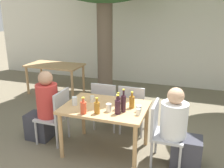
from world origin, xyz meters
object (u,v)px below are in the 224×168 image
at_px(drinking_glass_3, 109,108).
at_px(amber_bottle_5, 132,102).
at_px(drinking_glass_4, 75,101).
at_px(wine_bottle_3, 123,103).
at_px(drinking_glass_2, 138,112).
at_px(drinking_glass_1, 139,109).
at_px(person_seated_1, 179,132).
at_px(amber_bottle_4, 97,107).
at_px(patio_chair_3, 133,107).
at_px(patio_chair_0, 56,114).
at_px(dining_table_back, 55,68).
at_px(patio_chair_1, 162,130).
at_px(drinking_glass_0, 92,99).
at_px(person_seated_0, 44,110).
at_px(patio_chair_2, 106,103).
at_px(wine_bottle_1, 118,106).
at_px(wine_bottle_0, 118,103).
at_px(dining_table_front, 105,112).
at_px(soda_bottle_2, 83,107).

bearing_deg(drinking_glass_3, amber_bottle_5, 40.68).
bearing_deg(drinking_glass_4, drinking_glass_3, -6.23).
height_order(wine_bottle_3, drinking_glass_2, wine_bottle_3).
bearing_deg(drinking_glass_1, person_seated_1, 4.30).
xyz_separation_m(amber_bottle_4, drinking_glass_2, (0.54, 0.13, -0.04)).
bearing_deg(patio_chair_3, patio_chair_0, 31.64).
xyz_separation_m(amber_bottle_5, drinking_glass_3, (-0.27, -0.23, -0.04)).
height_order(dining_table_back, patio_chair_1, patio_chair_1).
bearing_deg(patio_chair_3, drinking_glass_0, 49.53).
relative_size(patio_chair_3, person_seated_0, 0.74).
bearing_deg(drinking_glass_0, patio_chair_3, 49.53).
bearing_deg(wine_bottle_3, drinking_glass_1, 18.10).
bearing_deg(patio_chair_1, drinking_glass_2, 115.62).
xyz_separation_m(patio_chair_3, drinking_glass_0, (-0.49, -0.58, 0.29)).
xyz_separation_m(person_seated_1, wine_bottle_3, (-0.77, -0.11, 0.36)).
height_order(patio_chair_2, drinking_glass_0, patio_chair_2).
relative_size(person_seated_1, drinking_glass_1, 12.36).
bearing_deg(wine_bottle_1, drinking_glass_0, 149.95).
bearing_deg(drinking_glass_1, wine_bottle_0, 179.66).
bearing_deg(dining_table_back, dining_table_front, -44.62).
xyz_separation_m(dining_table_front, drinking_glass_4, (-0.44, -0.11, 0.16)).
xyz_separation_m(person_seated_0, wine_bottle_3, (1.38, -0.11, 0.34)).
bearing_deg(amber_bottle_5, wine_bottle_1, -116.51).
height_order(patio_chair_0, drinking_glass_1, patio_chair_0).
height_order(soda_bottle_2, drinking_glass_2, soda_bottle_2).
bearing_deg(amber_bottle_5, wine_bottle_0, -148.44).
distance_m(amber_bottle_4, drinking_glass_2, 0.56).
distance_m(patio_chair_2, amber_bottle_5, 0.93).
bearing_deg(wine_bottle_0, soda_bottle_2, -143.07).
bearing_deg(patio_chair_2, drinking_glass_3, 113.10).
bearing_deg(person_seated_0, wine_bottle_3, 85.47).
distance_m(patio_chair_0, patio_chair_2, 0.90).
bearing_deg(drinking_glass_1, dining_table_back, 140.91).
xyz_separation_m(dining_table_back, wine_bottle_1, (2.39, -2.31, 0.20)).
bearing_deg(dining_table_front, drinking_glass_4, -166.42).
xyz_separation_m(amber_bottle_5, drinking_glass_1, (0.13, -0.11, -0.05)).
relative_size(dining_table_back, patio_chair_2, 1.55).
height_order(patio_chair_3, soda_bottle_2, soda_bottle_2).
xyz_separation_m(patio_chair_0, patio_chair_1, (1.68, 0.00, 0.00)).
bearing_deg(wine_bottle_1, drinking_glass_2, 9.51).
relative_size(patio_chair_1, drinking_glass_4, 6.97).
bearing_deg(person_seated_0, drinking_glass_2, 84.67).
bearing_deg(wine_bottle_0, dining_table_back, 137.53).
bearing_deg(soda_bottle_2, wine_bottle_3, 25.16).
distance_m(person_seated_1, drinking_glass_0, 1.36).
bearing_deg(drinking_glass_3, soda_bottle_2, -149.96).
relative_size(soda_bottle_2, drinking_glass_3, 2.06).
bearing_deg(person_seated_1, patio_chair_3, 51.23).
relative_size(patio_chair_0, patio_chair_2, 1.00).
distance_m(patio_chair_2, patio_chair_3, 0.49).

